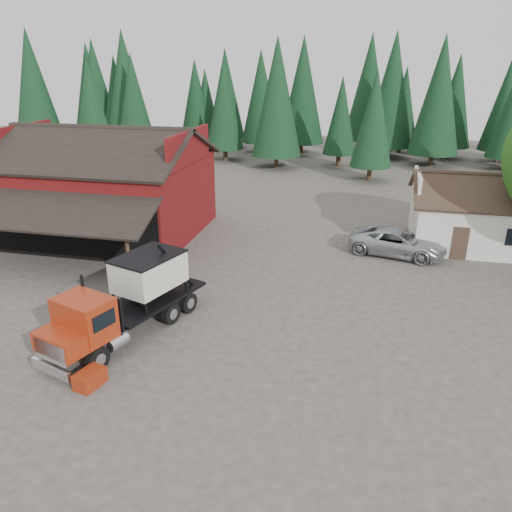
# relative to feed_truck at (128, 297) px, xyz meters

# --- Properties ---
(ground) EXTENTS (120.00, 120.00, 0.00)m
(ground) POSITION_rel_feed_truck_xyz_m (3.49, 2.21, -1.70)
(ground) COLOR #49403A
(ground) RESTS_ON ground
(red_barn) EXTENTS (12.80, 13.63, 7.18)m
(red_barn) POSITION_rel_feed_truck_xyz_m (-7.51, 12.11, 0.99)
(red_barn) COLOR maroon
(red_barn) RESTS_ON ground
(farmhouse) EXTENTS (8.60, 6.42, 4.65)m
(farmhouse) POSITION_rel_feed_truck_xyz_m (16.49, 15.21, -0.04)
(farmhouse) COLOR silver
(farmhouse) RESTS_ON ground
(conifer_backdrop) EXTENTS (76.00, 16.00, 16.00)m
(conifer_backdrop) POSITION_rel_feed_truck_xyz_m (3.49, 44.21, -1.70)
(conifer_backdrop) COLOR black
(conifer_backdrop) RESTS_ON ground
(near_pine_a) EXTENTS (4.40, 4.40, 11.40)m
(near_pine_a) POSITION_rel_feed_truck_xyz_m (-18.51, 30.21, 4.69)
(near_pine_a) COLOR #382619
(near_pine_a) RESTS_ON ground
(near_pine_b) EXTENTS (3.96, 3.96, 10.40)m
(near_pine_b) POSITION_rel_feed_truck_xyz_m (9.49, 32.21, 4.19)
(near_pine_b) COLOR #382619
(near_pine_b) RESTS_ON ground
(near_pine_d) EXTENTS (5.28, 5.28, 13.40)m
(near_pine_d) POSITION_rel_feed_truck_xyz_m (-0.51, 36.21, 5.69)
(near_pine_d) COLOR #382619
(near_pine_d) RESTS_ON ground
(feed_truck) EXTENTS (4.56, 8.33, 3.64)m
(feed_truck) POSITION_rel_feed_truck_xyz_m (0.00, 0.00, 0.00)
(feed_truck) COLOR black
(feed_truck) RESTS_ON ground
(silver_car) EXTENTS (6.08, 3.77, 1.57)m
(silver_car) POSITION_rel_feed_truck_xyz_m (11.49, 12.21, -0.92)
(silver_car) COLOR #B4B8BC
(silver_car) RESTS_ON ground
(equip_box) EXTENTS (0.94, 1.23, 0.60)m
(equip_box) POSITION_rel_feed_truck_xyz_m (0.25, -3.79, -1.40)
(equip_box) COLOR maroon
(equip_box) RESTS_ON ground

